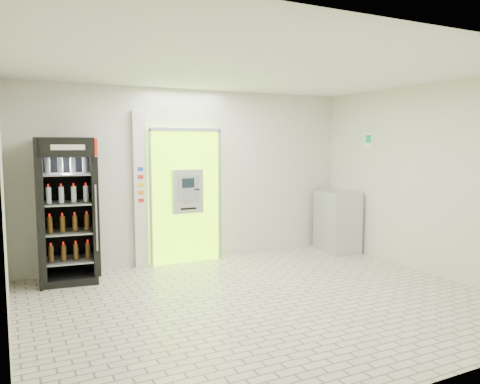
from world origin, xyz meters
TOP-DOWN VIEW (x-y plane):
  - ground at (0.00, 0.00)m, footprint 6.00×6.00m
  - room_shell at (0.00, 0.00)m, footprint 6.00×6.00m
  - atm_assembly at (-0.20, 2.41)m, footprint 1.30×0.24m
  - pillar at (-0.98, 2.45)m, footprint 0.22×0.11m
  - beverage_cooler at (-2.17, 2.14)m, footprint 0.89×0.83m
  - steel_cabinet at (2.70, 1.90)m, footprint 0.69×0.93m
  - exit_sign at (2.99, 1.40)m, footprint 0.02×0.22m

SIDE VIEW (x-z plane):
  - ground at x=0.00m, z-range 0.00..0.00m
  - steel_cabinet at x=2.70m, z-range 0.00..1.15m
  - beverage_cooler at x=-2.17m, z-range -0.04..2.11m
  - atm_assembly at x=-0.20m, z-range 0.01..2.34m
  - pillar at x=-0.98m, z-range 0.00..2.60m
  - room_shell at x=0.00m, z-range -1.16..4.84m
  - exit_sign at x=2.99m, z-range 1.99..2.25m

